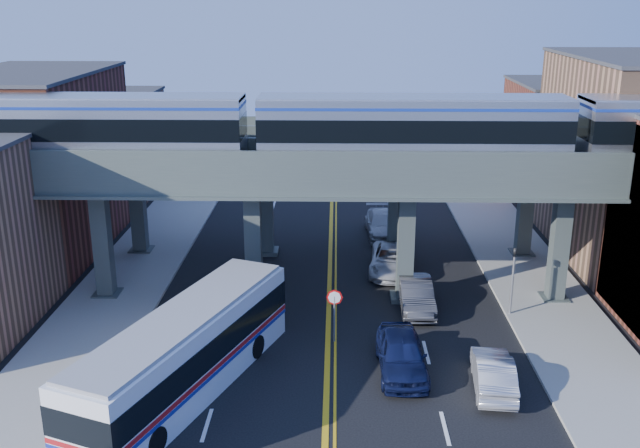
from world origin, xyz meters
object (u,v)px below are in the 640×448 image
object	(u,v)px
stop_sign	(334,307)
car_parked_curb	(493,373)
car_lane_c	(392,260)
car_lane_d	(383,224)
car_lane_a	(402,354)
car_lane_b	(416,295)
traffic_signal	(513,274)
transit_bus	(186,353)
transit_train	(412,128)

from	to	relation	value
stop_sign	car_parked_curb	world-z (taller)	stop_sign
car_lane_c	car_lane_d	xyz separation A→B (m)	(-0.10, 6.71, 0.05)
stop_sign	car_lane_a	distance (m)	4.11
car_lane_a	car_lane_b	world-z (taller)	car_lane_a
car_lane_b	car_lane_d	size ratio (longest dim) A/B	0.86
traffic_signal	transit_bus	bearing A→B (deg)	-153.23
car_lane_a	car_lane_b	distance (m)	6.65
stop_sign	traffic_signal	size ratio (longest dim) A/B	0.64
transit_bus	stop_sign	bearing A→B (deg)	-31.86
car_lane_a	car_lane_d	xyz separation A→B (m)	(0.34, 18.45, -0.05)
transit_train	car_lane_c	size ratio (longest dim) A/B	8.77
traffic_signal	car_lane_c	world-z (taller)	traffic_signal
car_lane_a	car_lane_d	distance (m)	18.45
stop_sign	transit_train	bearing A→B (deg)	52.70
car_lane_c	car_parked_curb	world-z (taller)	car_lane_c
car_lane_b	car_parked_curb	bearing A→B (deg)	-73.51
traffic_signal	car_parked_curb	world-z (taller)	traffic_signal
traffic_signal	car_lane_d	world-z (taller)	traffic_signal
traffic_signal	car_lane_a	xyz separation A→B (m)	(-6.00, -5.77, -1.45)
transit_bus	car_parked_curb	size ratio (longest dim) A/B	2.96
car_lane_d	car_parked_curb	xyz separation A→B (m)	(3.32, -19.74, -0.07)
transit_train	car_parked_curb	xyz separation A→B (m)	(2.76, -9.06, -8.55)
transit_bus	car_parked_curb	xyz separation A→B (m)	(12.58, 0.46, -0.98)
car_lane_c	car_lane_a	bearing A→B (deg)	-86.36
traffic_signal	transit_bus	xyz separation A→B (m)	(-14.91, -7.52, -0.60)
transit_train	car_lane_b	world-z (taller)	transit_train
car_lane_a	car_lane_b	xyz separation A→B (m)	(1.30, 6.52, -0.07)
stop_sign	car_lane_a	world-z (taller)	stop_sign
stop_sign	transit_bus	world-z (taller)	transit_bus
transit_bus	car_lane_a	xyz separation A→B (m)	(8.91, 1.75, -0.85)
transit_train	car_lane_b	bearing A→B (deg)	-72.80
traffic_signal	stop_sign	bearing A→B (deg)	-161.37
stop_sign	transit_bus	bearing A→B (deg)	-143.05
transit_bus	car_parked_curb	world-z (taller)	transit_bus
transit_train	car_parked_curb	distance (m)	12.76
car_lane_c	car_parked_curb	xyz separation A→B (m)	(3.22, -13.03, -0.02)
car_lane_d	car_parked_curb	world-z (taller)	car_lane_d
car_lane_a	car_parked_curb	world-z (taller)	car_lane_a
transit_train	car_lane_d	size ratio (longest dim) A/B	8.61
transit_bus	car_lane_d	distance (m)	22.24
car_lane_a	car_lane_c	bearing A→B (deg)	86.57
car_lane_a	traffic_signal	bearing A→B (deg)	42.63
stop_sign	car_lane_d	bearing A→B (deg)	78.31
car_lane_b	car_lane_c	xyz separation A→B (m)	(-0.85, 5.22, -0.03)
transit_train	car_lane_b	xyz separation A→B (m)	(0.39, -1.25, -8.49)
stop_sign	car_lane_b	distance (m)	5.71
car_lane_a	car_lane_b	bearing A→B (deg)	77.50
transit_train	transit_bus	xyz separation A→B (m)	(-9.82, -9.52, -7.57)
transit_train	transit_bus	world-z (taller)	transit_train
transit_train	car_lane_a	world-z (taller)	transit_train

